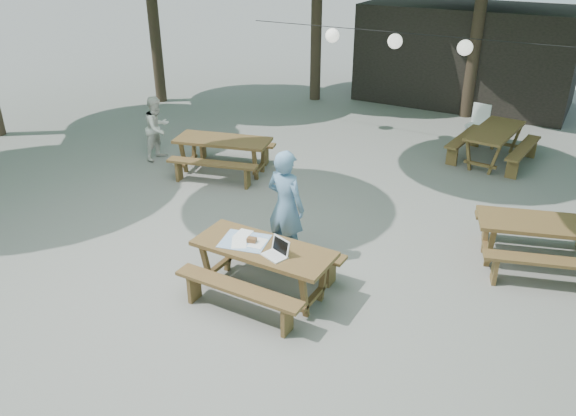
% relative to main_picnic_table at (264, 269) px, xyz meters
% --- Properties ---
extents(ground, '(80.00, 80.00, 0.00)m').
position_rel_main_picnic_table_xyz_m(ground, '(-0.58, 1.09, -0.39)').
color(ground, '#63635E').
rests_on(ground, ground).
extents(pavilion, '(6.00, 3.00, 2.80)m').
position_rel_main_picnic_table_xyz_m(pavilion, '(-0.08, 11.59, 1.01)').
color(pavilion, black).
rests_on(pavilion, ground).
extents(main_picnic_table, '(2.00, 1.58, 0.75)m').
position_rel_main_picnic_table_xyz_m(main_picnic_table, '(0.00, 0.00, 0.00)').
color(main_picnic_table, '#51351C').
rests_on(main_picnic_table, ground).
extents(picnic_table_nw, '(2.24, 2.01, 0.75)m').
position_rel_main_picnic_table_xyz_m(picnic_table_nw, '(-3.11, 3.40, 0.00)').
color(picnic_table_nw, '#51351C').
rests_on(picnic_table_nw, ground).
extents(picnic_table_ne, '(2.29, 2.08, 0.75)m').
position_rel_main_picnic_table_xyz_m(picnic_table_ne, '(3.35, 2.74, 0.00)').
color(picnic_table_ne, '#51351C').
rests_on(picnic_table_ne, ground).
extents(picnic_table_far_e, '(1.76, 2.07, 0.75)m').
position_rel_main_picnic_table_xyz_m(picnic_table_far_e, '(1.78, 6.90, 0.00)').
color(picnic_table_far_e, '#51351C').
rests_on(picnic_table_far_e, ground).
extents(woman, '(0.71, 0.52, 1.82)m').
position_rel_main_picnic_table_xyz_m(woman, '(-0.20, 0.98, 0.52)').
color(woman, '#6690BA').
rests_on(woman, ground).
extents(second_person, '(0.55, 0.70, 1.44)m').
position_rel_main_picnic_table_xyz_m(second_person, '(-4.87, 3.35, 0.33)').
color(second_person, white).
rests_on(second_person, ground).
extents(plastic_chair, '(0.50, 0.50, 0.90)m').
position_rel_main_picnic_table_xyz_m(plastic_chair, '(1.15, 8.12, -0.13)').
color(plastic_chair, white).
rests_on(plastic_chair, ground).
extents(laptop, '(0.40, 0.35, 0.24)m').
position_rel_main_picnic_table_xyz_m(laptop, '(0.28, -0.10, 0.42)').
color(laptop, white).
rests_on(laptop, main_picnic_table).
extents(tabletop_clutter, '(0.76, 0.68, 0.08)m').
position_rel_main_picnic_table_xyz_m(tabletop_clutter, '(-0.29, 0.01, 0.37)').
color(tabletop_clutter, '#3778BE').
rests_on(tabletop_clutter, main_picnic_table).
extents(paper_lanterns, '(9.00, 0.34, 0.38)m').
position_rel_main_picnic_table_xyz_m(paper_lanterns, '(-0.76, 7.09, 2.02)').
color(paper_lanterns, black).
rests_on(paper_lanterns, ground).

